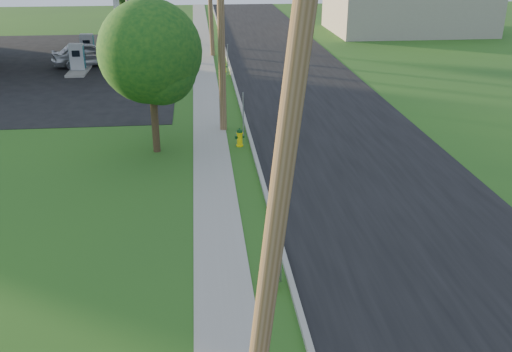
{
  "coord_description": "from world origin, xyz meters",
  "views": [
    {
      "loc": [
        -1.67,
        -8.28,
        8.29
      ],
      "look_at": [
        0.0,
        8.0,
        1.4
      ],
      "focal_mm": 40.0,
      "sensor_mm": 36.0,
      "label": 1
    }
  ],
  "objects_px": {
    "fuel_pump_ne": "(78,62)",
    "hydrant_far": "(224,67)",
    "fuel_pump_se": "(88,51)",
    "tree_verge": "(153,56)",
    "hydrant_mid": "(240,137)",
    "utility_pole_mid": "(221,20)",
    "car_silver": "(88,54)",
    "utility_pole_near": "(278,201)",
    "hydrant_near": "(273,278)"
  },
  "relations": [
    {
      "from": "tree_verge",
      "to": "hydrant_far",
      "type": "height_order",
      "value": "tree_verge"
    },
    {
      "from": "utility_pole_mid",
      "to": "hydrant_near",
      "type": "height_order",
      "value": "utility_pole_mid"
    },
    {
      "from": "fuel_pump_se",
      "to": "car_silver",
      "type": "relative_size",
      "value": 0.67
    },
    {
      "from": "utility_pole_near",
      "to": "fuel_pump_se",
      "type": "height_order",
      "value": "utility_pole_near"
    },
    {
      "from": "utility_pole_mid",
      "to": "fuel_pump_ne",
      "type": "relative_size",
      "value": 3.06
    },
    {
      "from": "utility_pole_mid",
      "to": "car_silver",
      "type": "height_order",
      "value": "utility_pole_mid"
    },
    {
      "from": "fuel_pump_ne",
      "to": "car_silver",
      "type": "bearing_deg",
      "value": 82.39
    },
    {
      "from": "hydrant_near",
      "to": "hydrant_mid",
      "type": "bearing_deg",
      "value": 90.14
    },
    {
      "from": "utility_pole_near",
      "to": "fuel_pump_ne",
      "type": "relative_size",
      "value": 2.96
    },
    {
      "from": "fuel_pump_ne",
      "to": "tree_verge",
      "type": "distance_m",
      "value": 17.14
    },
    {
      "from": "hydrant_far",
      "to": "fuel_pump_se",
      "type": "bearing_deg",
      "value": 153.21
    },
    {
      "from": "utility_pole_near",
      "to": "hydrant_near",
      "type": "xyz_separation_m",
      "value": [
        0.61,
        4.88,
        -4.47
      ]
    },
    {
      "from": "utility_pole_mid",
      "to": "hydrant_near",
      "type": "relative_size",
      "value": 14.47
    },
    {
      "from": "fuel_pump_ne",
      "to": "car_silver",
      "type": "distance_m",
      "value": 2.21
    },
    {
      "from": "fuel_pump_ne",
      "to": "hydrant_far",
      "type": "xyz_separation_m",
      "value": [
        9.57,
        -0.83,
        -0.37
      ]
    },
    {
      "from": "tree_verge",
      "to": "hydrant_near",
      "type": "relative_size",
      "value": 9.12
    },
    {
      "from": "utility_pole_near",
      "to": "fuel_pump_ne",
      "type": "height_order",
      "value": "utility_pole_near"
    },
    {
      "from": "car_silver",
      "to": "utility_pole_mid",
      "type": "bearing_deg",
      "value": -170.31
    },
    {
      "from": "fuel_pump_ne",
      "to": "hydrant_far",
      "type": "height_order",
      "value": "fuel_pump_ne"
    },
    {
      "from": "car_silver",
      "to": "tree_verge",
      "type": "bearing_deg",
      "value": 178.12
    },
    {
      "from": "fuel_pump_se",
      "to": "car_silver",
      "type": "distance_m",
      "value": 1.84
    },
    {
      "from": "utility_pole_mid",
      "to": "fuel_pump_ne",
      "type": "height_order",
      "value": "utility_pole_mid"
    },
    {
      "from": "utility_pole_near",
      "to": "hydrant_far",
      "type": "bearing_deg",
      "value": 88.74
    },
    {
      "from": "hydrant_mid",
      "to": "hydrant_near",
      "type": "bearing_deg",
      "value": -89.86
    },
    {
      "from": "tree_verge",
      "to": "hydrant_mid",
      "type": "height_order",
      "value": "tree_verge"
    },
    {
      "from": "utility_pole_near",
      "to": "tree_verge",
      "type": "height_order",
      "value": "utility_pole_near"
    },
    {
      "from": "utility_pole_near",
      "to": "hydrant_mid",
      "type": "relative_size",
      "value": 11.81
    },
    {
      "from": "hydrant_far",
      "to": "fuel_pump_ne",
      "type": "bearing_deg",
      "value": 175.04
    },
    {
      "from": "hydrant_near",
      "to": "car_silver",
      "type": "bearing_deg",
      "value": 108.04
    },
    {
      "from": "fuel_pump_se",
      "to": "hydrant_near",
      "type": "relative_size",
      "value": 4.72
    },
    {
      "from": "tree_verge",
      "to": "utility_pole_near",
      "type": "bearing_deg",
      "value": -79.6
    },
    {
      "from": "hydrant_mid",
      "to": "car_silver",
      "type": "bearing_deg",
      "value": 117.69
    },
    {
      "from": "utility_pole_near",
      "to": "fuel_pump_ne",
      "type": "xyz_separation_m",
      "value": [
        -8.9,
        31.0,
        -4.08
      ]
    },
    {
      "from": "fuel_pump_ne",
      "to": "tree_verge",
      "type": "height_order",
      "value": "tree_verge"
    },
    {
      "from": "utility_pole_mid",
      "to": "car_silver",
      "type": "xyz_separation_m",
      "value": [
        -8.61,
        15.19,
        -4.14
      ]
    },
    {
      "from": "utility_pole_mid",
      "to": "hydrant_mid",
      "type": "relative_size",
      "value": 12.21
    },
    {
      "from": "utility_pole_near",
      "to": "hydrant_mid",
      "type": "distance_m",
      "value": 16.29
    },
    {
      "from": "hydrant_far",
      "to": "car_silver",
      "type": "xyz_separation_m",
      "value": [
        -9.27,
        3.02,
        0.47
      ]
    },
    {
      "from": "hydrant_near",
      "to": "hydrant_far",
      "type": "height_order",
      "value": "hydrant_far"
    },
    {
      "from": "hydrant_far",
      "to": "car_silver",
      "type": "distance_m",
      "value": 9.76
    },
    {
      "from": "utility_pole_near",
      "to": "hydrant_mid",
      "type": "bearing_deg",
      "value": 87.86
    },
    {
      "from": "fuel_pump_ne",
      "to": "hydrant_far",
      "type": "relative_size",
      "value": 4.5
    },
    {
      "from": "car_silver",
      "to": "hydrant_far",
      "type": "bearing_deg",
      "value": -127.87
    },
    {
      "from": "utility_pole_near",
      "to": "hydrant_near",
      "type": "bearing_deg",
      "value": 82.87
    },
    {
      "from": "tree_verge",
      "to": "hydrant_far",
      "type": "bearing_deg",
      "value": 76.83
    },
    {
      "from": "utility_pole_near",
      "to": "utility_pole_mid",
      "type": "distance_m",
      "value": 18.0
    },
    {
      "from": "utility_pole_near",
      "to": "hydrant_far",
      "type": "relative_size",
      "value": 13.32
    },
    {
      "from": "fuel_pump_ne",
      "to": "fuel_pump_se",
      "type": "bearing_deg",
      "value": 90.0
    },
    {
      "from": "utility_pole_mid",
      "to": "fuel_pump_se",
      "type": "bearing_deg",
      "value": 117.63
    },
    {
      "from": "tree_verge",
      "to": "hydrant_mid",
      "type": "bearing_deg",
      "value": 5.97
    }
  ]
}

